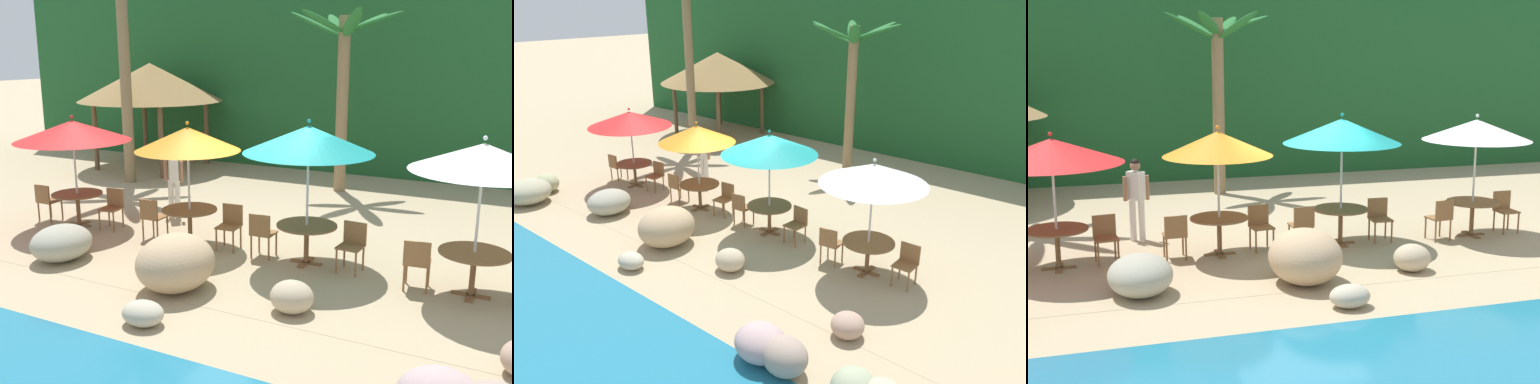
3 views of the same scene
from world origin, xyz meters
The scene contains 24 objects.
ground_plane centered at (0.00, 0.00, 0.00)m, with size 120.00×120.00×0.00m, color tan.
terrace_deck centered at (0.00, 0.00, 0.00)m, with size 18.00×5.20×0.01m.
foliage_backdrop centered at (0.00, 9.00, 3.00)m, with size 28.00×2.40×6.00m.
rock_seawall centered at (1.06, -2.91, 0.35)m, with size 15.06×3.10×0.93m.
umbrella_red centered at (-4.51, -0.24, 2.12)m, with size 2.48×2.48×2.46m.
dining_table_red centered at (-4.51, -0.24, 0.61)m, with size 1.10×1.10×0.74m.
chair_red_seaward centered at (-3.67, -0.05, 0.51)m, with size 0.47×0.47×0.87m.
chair_red_inland centered at (-5.36, -0.34, 0.51)m, with size 0.42×0.43×0.87m.
umbrella_orange centered at (-1.58, -0.20, 2.14)m, with size 2.06×2.06×2.48m.
dining_table_orange centered at (-1.58, -0.20, 0.61)m, with size 1.10×1.10×0.74m.
chair_orange_seaward centered at (-0.74, -0.04, 0.51)m, with size 0.45×0.46×0.87m.
chair_orange_inland centered at (-2.43, -0.31, 0.51)m, with size 0.43×0.44×0.87m.
umbrella_teal centered at (0.90, -0.14, 2.29)m, with size 2.33×2.33×2.64m.
dining_table_teal centered at (0.90, -0.14, 0.61)m, with size 1.10×1.10×0.74m.
chair_teal_seaward centered at (1.75, -0.11, 0.51)m, with size 0.45×0.46×0.87m.
chair_teal_inland centered at (0.05, -0.26, 0.51)m, with size 0.43×0.44×0.87m.
umbrella_white centered at (3.79, -0.32, 2.24)m, with size 2.22×2.22×2.57m.
dining_table_white centered at (3.79, -0.32, 0.61)m, with size 1.10×1.10×0.74m.
chair_white_seaward centered at (4.63, -0.21, 0.51)m, with size 0.43×0.44×0.87m.
chair_white_inland centered at (2.95, -0.50, 0.51)m, with size 0.47×0.47×0.87m.
palm_tree_nearest centered at (-6.31, 3.78, 4.46)m, with size 3.59×3.67×6.46m.
palm_tree_second centered at (-0.42, 5.54, 3.31)m, with size 2.98×2.77×4.84m.
palapa_hut centered at (-7.13, 6.00, 2.79)m, with size 4.71×4.71×3.41m.
waiter_in_white centered at (-2.99, 1.28, 0.99)m, with size 0.52×0.39×1.70m.
Camera 2 is at (8.52, -9.10, 5.58)m, focal length 36.24 mm.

